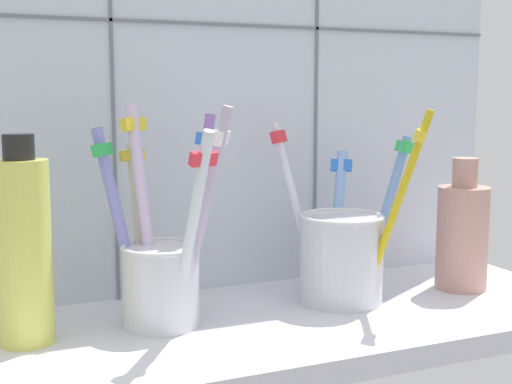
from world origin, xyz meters
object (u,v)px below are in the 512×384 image
object	(u,v)px
soap_bottle	(23,249)
toothbrush_cup_right	(342,252)
toothbrush_cup_left	(162,267)
ceramic_vase	(462,234)

from	to	relation	value
soap_bottle	toothbrush_cup_right	bearing A→B (deg)	-0.07
toothbrush_cup_right	soap_bottle	world-z (taller)	toothbrush_cup_right
toothbrush_cup_left	toothbrush_cup_right	distance (cm)	17.74
toothbrush_cup_right	soap_bottle	distance (cm)	28.97
ceramic_vase	soap_bottle	distance (cm)	42.25
toothbrush_cup_right	ceramic_vase	size ratio (longest dim) A/B	1.38
toothbrush_cup_left	ceramic_vase	bearing A→B (deg)	-1.76
toothbrush_cup_right	ceramic_vase	xyz separation A→B (cm)	(13.36, -1.05, 0.86)
toothbrush_cup_left	soap_bottle	world-z (taller)	toothbrush_cup_left
toothbrush_cup_left	ceramic_vase	distance (cm)	31.12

